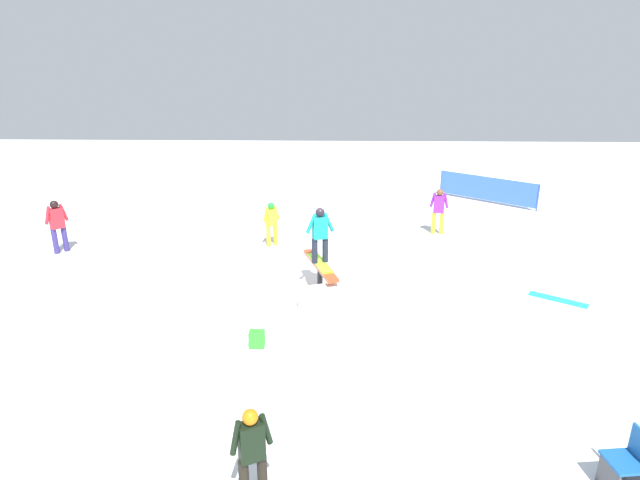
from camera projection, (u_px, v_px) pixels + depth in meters
name	position (u px, v px, depth m)	size (l,w,h in m)	color
ground_plane	(320.00, 292.00, 12.45)	(60.00, 60.00, 0.00)	white
rail_feature	(320.00, 268.00, 12.24)	(2.15, 0.95, 0.78)	black
snow_kicker_ramp	(342.00, 311.00, 10.82)	(1.80, 1.50, 0.58)	white
main_rider_on_rail	(320.00, 236.00, 11.98)	(1.40, 0.70, 1.40)	#92DD2A
bystander_red	(57.00, 224.00, 14.98)	(0.61, 0.51, 1.63)	navy
bystander_black	(252.00, 451.00, 6.12)	(0.31, 0.53, 1.37)	black
bystander_purple	(439.00, 209.00, 16.78)	(0.29, 0.63, 1.55)	yellow
bystander_yellow	(272.00, 222.00, 15.63)	(0.45, 0.53, 1.41)	gold
loose_snowboard_cyan	(558.00, 300.00, 12.02)	(1.33, 0.28, 0.02)	#1EB4D6
folding_chair	(628.00, 464.00, 6.39)	(0.49, 0.49, 0.88)	#3F3F44
backpack_on_snow	(257.00, 339.00, 9.91)	(0.30, 0.22, 0.34)	green
safety_fence	(486.00, 189.00, 21.04)	(2.95, 3.29, 1.10)	blue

